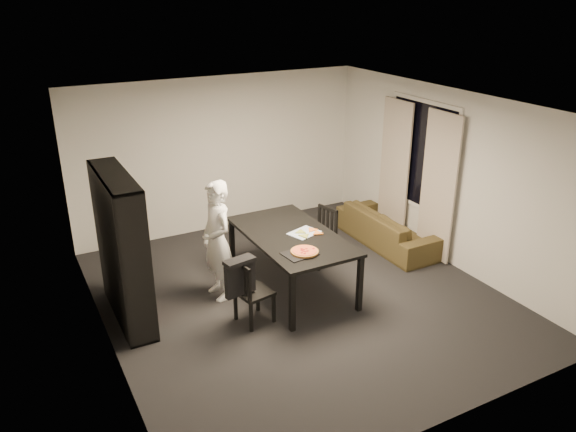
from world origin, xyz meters
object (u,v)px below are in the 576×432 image
chair_left (248,288)px  pepperoni_pizza (305,251)px  person (217,241)px  sofa (388,228)px  baking_tray (300,254)px  chair_right (323,232)px  dining_table (291,239)px  bookshelf (122,248)px

chair_left → pepperoni_pizza: (0.75, -0.06, 0.36)m
person → sofa: (3.03, 0.26, -0.54)m
baking_tray → person: bearing=131.4°
chair_left → chair_right: bearing=-68.8°
sofa → chair_right: bearing=92.1°
dining_table → sofa: dining_table is taller
person → baking_tray: person is taller
person → pepperoni_pizza: size_ratio=4.68×
bookshelf → dining_table: bookshelf is taller
person → chair_right: bearing=92.7°
bookshelf → pepperoni_pizza: bookshelf is taller
chair_left → pepperoni_pizza: bearing=-104.3°
bookshelf → chair_left: bookshelf is taller
baking_tray → sofa: (2.27, 1.12, -0.54)m
chair_left → baking_tray: 0.77m
chair_right → person: (-1.77, -0.21, 0.32)m
chair_right → pepperoni_pizza: 1.47m
baking_tray → chair_left: bearing=175.8°
chair_left → dining_table: bearing=-69.1°
pepperoni_pizza → person: bearing=133.7°
bookshelf → person: bearing=-3.3°
dining_table → baking_tray: 0.62m
pepperoni_pizza → bookshelf: bearing=155.3°
chair_left → sofa: chair_left is taller
chair_right → baking_tray: 1.51m
dining_table → sofa: bearing=14.6°
dining_table → baking_tray: size_ratio=4.92×
dining_table → pepperoni_pizza: 0.61m
bookshelf → pepperoni_pizza: (2.03, -0.94, -0.10)m
bookshelf → person: (1.21, -0.07, -0.13)m
dining_table → pepperoni_pizza: size_ratio=5.62×
dining_table → chair_right: size_ratio=2.27×
chair_left → baking_tray: chair_left is taller
person → pepperoni_pizza: person is taller
bookshelf → chair_left: size_ratio=2.21×
baking_tray → pepperoni_pizza: size_ratio=1.14×
bookshelf → sofa: size_ratio=0.98×
chair_left → chair_right: size_ratio=0.99×
chair_left → pepperoni_pizza: pepperoni_pizza is taller
dining_table → pepperoni_pizza: bearing=-102.6°
sofa → baking_tray: bearing=116.3°
person → baking_tray: 1.15m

